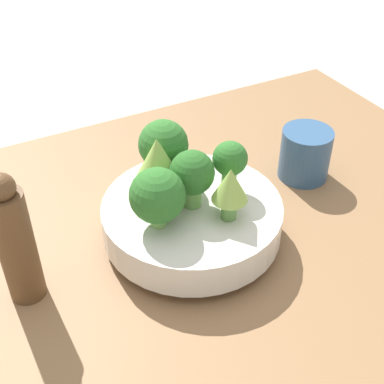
# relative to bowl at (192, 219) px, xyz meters

# --- Properties ---
(ground_plane) EXTENTS (6.00, 6.00, 0.00)m
(ground_plane) POSITION_rel_bowl_xyz_m (0.03, 0.02, -0.07)
(ground_plane) COLOR #ADA89E
(table) EXTENTS (1.05, 0.74, 0.04)m
(table) POSITION_rel_bowl_xyz_m (0.03, 0.02, -0.05)
(table) COLOR olive
(table) RESTS_ON ground_plane
(bowl) EXTENTS (0.24, 0.24, 0.06)m
(bowl) POSITION_rel_bowl_xyz_m (0.00, 0.00, 0.00)
(bowl) COLOR silver
(bowl) RESTS_ON table
(broccoli_floret_right) EXTENTS (0.07, 0.07, 0.08)m
(broccoli_floret_right) POSITION_rel_bowl_xyz_m (0.06, 0.01, 0.07)
(broccoli_floret_right) COLOR #7AB256
(broccoli_floret_right) RESTS_ON bowl
(romanesco_piece_far) EXTENTS (0.05, 0.05, 0.07)m
(romanesco_piece_far) POSITION_rel_bowl_xyz_m (-0.03, 0.05, 0.07)
(romanesco_piece_far) COLOR #609347
(romanesco_piece_far) RESTS_ON bowl
(broccoli_floret_front) EXTENTS (0.07, 0.07, 0.09)m
(broccoli_floret_front) POSITION_rel_bowl_xyz_m (0.01, -0.06, 0.08)
(broccoli_floret_front) COLOR #7AB256
(broccoli_floret_front) RESTS_ON bowl
(broccoli_floret_center) EXTENTS (0.06, 0.06, 0.08)m
(broccoli_floret_center) POSITION_rel_bowl_xyz_m (0.00, -0.00, 0.07)
(broccoli_floret_center) COLOR #6BA34C
(broccoli_floret_center) RESTS_ON bowl
(romanesco_piece_near) EXTENTS (0.06, 0.06, 0.09)m
(romanesco_piece_near) POSITION_rel_bowl_xyz_m (0.03, -0.04, 0.08)
(romanesco_piece_near) COLOR #609347
(romanesco_piece_near) RESTS_ON bowl
(broccoli_floret_left) EXTENTS (0.05, 0.05, 0.07)m
(broccoli_floret_left) POSITION_rel_bowl_xyz_m (-0.06, -0.01, 0.07)
(broccoli_floret_left) COLOR #6BA34C
(broccoli_floret_left) RESTS_ON bowl
(cup) EXTENTS (0.08, 0.08, 0.08)m
(cup) POSITION_rel_bowl_xyz_m (-0.22, -0.05, 0.00)
(cup) COLOR #33567F
(cup) RESTS_ON table
(pepper_mill) EXTENTS (0.04, 0.04, 0.18)m
(pepper_mill) POSITION_rel_bowl_xyz_m (0.22, -0.01, 0.05)
(pepper_mill) COLOR brown
(pepper_mill) RESTS_ON table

